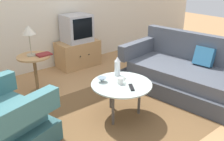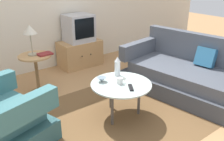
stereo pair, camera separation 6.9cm
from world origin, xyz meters
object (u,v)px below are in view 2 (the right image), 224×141
(couch, at_px, (186,74))
(bowl, at_px, (102,79))
(coffee_table, at_px, (121,86))
(vase, at_px, (117,67))
(book, at_px, (45,54))
(tv_stand, at_px, (80,53))
(mug, at_px, (120,81))
(television, at_px, (79,28))
(table_lamp, at_px, (30,31))
(side_table, at_px, (36,66))
(tv_remote_dark, at_px, (131,87))

(couch, distance_m, bowl, 1.45)
(couch, bearing_deg, coffee_table, 78.46)
(vase, bearing_deg, coffee_table, -117.90)
(couch, xyz_separation_m, book, (-1.73, 1.28, 0.35))
(tv_stand, bearing_deg, mug, -105.90)
(couch, height_order, coffee_table, couch)
(mug, bearing_deg, couch, -3.24)
(television, relative_size, table_lamp, 1.15)
(tv_stand, distance_m, vase, 1.78)
(tv_stand, distance_m, television, 0.51)
(table_lamp, distance_m, bowl, 1.30)
(couch, bearing_deg, bowl, 70.97)
(side_table, xyz_separation_m, vase, (0.72, -1.06, 0.15))
(tv_remote_dark, relative_size, book, 0.74)
(side_table, bearing_deg, tv_stand, 29.27)
(bowl, xyz_separation_m, tv_remote_dark, (0.17, -0.37, -0.02))
(side_table, height_order, television, television)
(book, bearing_deg, television, 32.43)
(television, bearing_deg, tv_remote_dark, -104.01)
(book, bearing_deg, tv_remote_dark, -73.62)
(television, distance_m, mug, 2.01)
(tv_stand, relative_size, table_lamp, 1.80)
(couch, distance_m, vase, 1.21)
(coffee_table, distance_m, table_lamp, 1.55)
(couch, bearing_deg, mug, 78.42)
(bowl, bearing_deg, television, 68.15)
(bowl, bearing_deg, table_lamp, 112.63)
(television, bearing_deg, side_table, -150.63)
(side_table, bearing_deg, vase, -55.61)
(mug, height_order, tv_remote_dark, mug)
(coffee_table, height_order, tv_remote_dark, tv_remote_dark)
(side_table, height_order, vase, vase)
(tv_stand, distance_m, table_lamp, 1.50)
(side_table, xyz_separation_m, tv_stand, (1.14, 0.64, -0.20))
(side_table, xyz_separation_m, television, (1.14, 0.64, 0.31))
(mug, height_order, book, book)
(vase, relative_size, book, 1.24)
(television, xyz_separation_m, book, (-1.01, -0.71, -0.13))
(side_table, distance_m, book, 0.24)
(coffee_table, distance_m, side_table, 1.42)
(tv_stand, distance_m, bowl, 1.87)
(tv_remote_dark, xyz_separation_m, book, (-0.48, 1.39, 0.16))
(vase, bearing_deg, table_lamp, 124.49)
(bowl, bearing_deg, coffee_table, -50.63)
(side_table, relative_size, book, 2.85)
(tv_stand, xyz_separation_m, table_lamp, (-1.16, -0.61, 0.73))
(bowl, distance_m, book, 1.07)
(tv_stand, relative_size, book, 3.70)
(book, bearing_deg, bowl, -75.59)
(vase, height_order, mug, vase)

